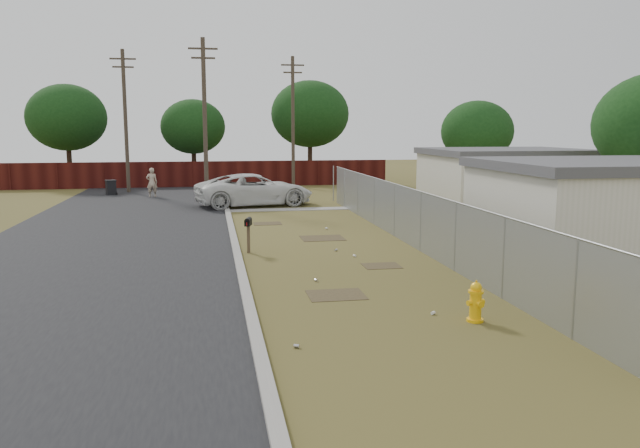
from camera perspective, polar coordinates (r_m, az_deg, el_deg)
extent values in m
plane|color=brown|center=(20.44, 0.89, -2.78)|extent=(120.00, 120.00, 0.00)
cube|color=black|center=(28.21, -17.45, 0.03)|extent=(9.00, 60.00, 0.02)
cube|color=#A5A19A|center=(27.97, -8.28, 0.37)|extent=(0.25, 60.00, 0.12)
cube|color=#A5A19A|center=(31.66, -3.05, 1.34)|extent=(6.20, 1.00, 0.03)
cylinder|color=gray|center=(13.07, 22.30, -5.56)|extent=(0.06, 0.06, 2.00)
cylinder|color=gray|center=(15.62, 16.44, -3.00)|extent=(0.06, 0.06, 2.00)
cylinder|color=gray|center=(18.30, 12.28, -1.16)|extent=(0.06, 0.06, 2.00)
cylinder|color=gray|center=(21.07, 9.21, 0.21)|extent=(0.06, 0.06, 2.00)
cylinder|color=gray|center=(23.89, 6.85, 1.26)|extent=(0.06, 0.06, 2.00)
cylinder|color=gray|center=(26.76, 4.99, 2.08)|extent=(0.06, 0.06, 2.00)
cylinder|color=gray|center=(29.65, 3.50, 2.75)|extent=(0.06, 0.06, 2.00)
cylinder|color=gray|center=(32.56, 2.26, 3.29)|extent=(0.06, 0.06, 2.00)
cylinder|color=gray|center=(35.48, 1.23, 3.74)|extent=(0.06, 0.06, 2.00)
cylinder|color=gray|center=(21.89, 8.41, 3.18)|extent=(0.04, 26.00, 0.04)
cube|color=gray|center=(22.00, 8.35, 0.59)|extent=(0.01, 26.00, 2.00)
cube|color=black|center=(22.13, 8.46, -1.20)|extent=(0.03, 26.00, 0.60)
cube|color=#42120E|center=(44.83, -12.85, 4.44)|extent=(30.00, 0.12, 1.80)
cylinder|color=#453A2E|center=(35.67, -10.48, 9.26)|extent=(0.24, 0.24, 9.00)
cube|color=#453A2E|center=(35.93, -10.66, 15.49)|extent=(1.60, 0.10, 0.10)
cube|color=#453A2E|center=(35.87, -10.64, 14.69)|extent=(1.30, 0.10, 0.10)
cylinder|color=#453A2E|center=(41.99, -17.35, 8.91)|extent=(0.24, 0.24, 9.00)
cube|color=#453A2E|center=(42.21, -17.60, 14.20)|extent=(1.60, 0.10, 0.10)
cube|color=#453A2E|center=(42.16, -17.56, 13.53)|extent=(1.30, 0.10, 0.10)
cylinder|color=#453A2E|center=(44.05, -2.49, 9.26)|extent=(0.24, 0.24, 9.00)
cube|color=#453A2E|center=(44.26, -2.52, 14.32)|extent=(1.60, 0.10, 0.10)
cube|color=#453A2E|center=(44.22, -2.52, 13.67)|extent=(1.30, 0.10, 0.10)
cube|color=silver|center=(21.98, 25.70, 0.86)|extent=(8.00, 6.00, 2.80)
cube|color=#4B4A4F|center=(21.84, 25.96, 4.89)|extent=(8.32, 6.24, 0.30)
cube|color=silver|center=(32.15, 16.46, 3.59)|extent=(7.00, 6.00, 2.80)
cube|color=#4B4A4F|center=(32.05, 16.58, 6.35)|extent=(7.28, 6.24, 0.30)
cylinder|color=#362518|center=(49.78, -21.93, 5.30)|extent=(0.36, 0.36, 3.30)
ellipsoid|color=black|center=(49.73, -22.14, 9.01)|extent=(5.70, 5.70, 4.84)
cylinder|color=#362518|center=(49.75, -11.44, 5.50)|extent=(0.36, 0.36, 2.86)
ellipsoid|color=black|center=(49.68, -11.54, 8.72)|extent=(4.94, 4.94, 4.20)
cylinder|color=#362518|center=(49.34, -0.92, 6.03)|extent=(0.36, 0.36, 3.52)
ellipsoid|color=black|center=(49.30, -0.93, 10.03)|extent=(6.08, 6.08, 5.17)
cylinder|color=#362518|center=(41.33, 14.03, 4.64)|extent=(0.36, 0.36, 2.64)
ellipsoid|color=black|center=(41.24, 14.16, 8.21)|extent=(4.56, 4.56, 3.88)
cylinder|color=yellow|center=(13.86, 13.98, -8.51)|extent=(0.43, 0.43, 0.06)
cylinder|color=yellow|center=(13.77, 14.03, -7.25)|extent=(0.30, 0.30, 0.61)
cylinder|color=yellow|center=(13.69, 14.08, -6.01)|extent=(0.39, 0.39, 0.05)
sphere|color=yellow|center=(13.67, 14.09, -5.67)|extent=(0.29, 0.29, 0.24)
cylinder|color=yellow|center=(13.64, 14.11, -5.15)|extent=(0.05, 0.05, 0.06)
cylinder|color=yellow|center=(13.67, 13.54, -7.03)|extent=(0.13, 0.14, 0.12)
cylinder|color=yellow|center=(13.84, 14.54, -6.87)|extent=(0.13, 0.14, 0.12)
cylinder|color=yellow|center=(13.64, 14.41, -7.10)|extent=(0.17, 0.16, 0.15)
cube|color=brown|center=(20.71, -6.55, -1.31)|extent=(0.11, 0.11, 0.98)
cube|color=black|center=(20.63, -6.58, 0.11)|extent=(0.29, 0.50, 0.18)
cylinder|color=black|center=(20.62, -6.58, 0.35)|extent=(0.29, 0.50, 0.18)
cube|color=#B80D10|center=(20.38, -6.71, 0.00)|extent=(0.03, 0.04, 0.10)
imported|color=silver|center=(33.31, -6.01, 3.13)|extent=(6.66, 4.12, 1.72)
imported|color=tan|center=(38.72, -15.12, 3.69)|extent=(0.69, 0.49, 1.77)
cube|color=black|center=(40.82, -18.57, 3.15)|extent=(0.70, 0.70, 0.87)
cube|color=black|center=(40.78, -18.60, 3.79)|extent=(0.78, 0.78, 0.07)
cylinder|color=black|center=(40.65, -18.09, 2.66)|extent=(0.11, 0.19, 0.18)
cylinder|color=silver|center=(14.15, 10.30, -8.00)|extent=(0.12, 0.11, 0.07)
cylinder|color=#B0B0B5|center=(16.83, -0.36, -5.15)|extent=(0.10, 0.12, 0.07)
cylinder|color=silver|center=(20.04, 3.17, -2.91)|extent=(0.11, 0.12, 0.07)
cylinder|color=#B0B0B5|center=(11.92, -2.16, -11.08)|extent=(0.12, 0.11, 0.07)
cylinder|color=silver|center=(25.48, 0.60, -0.39)|extent=(0.12, 0.12, 0.07)
cylinder|color=#B0B0B5|center=(20.96, 1.46, -2.39)|extent=(0.12, 0.12, 0.07)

